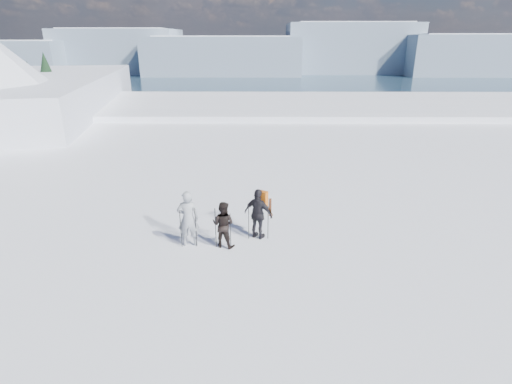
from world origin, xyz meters
TOP-DOWN VIEW (x-y plane):
  - lake_basin at (0.00, 30.00)m, footprint 820.00×820.00m
  - far_mountain_range at (29.60, 454.78)m, footprint 770.00×110.00m
  - near_ridge at (-26.56, 29.34)m, footprint 31.37×35.68m
  - skier_grey at (-3.81, 2.01)m, footprint 0.72×0.51m
  - skier_dark at (-2.70, 1.95)m, footprint 0.89×0.79m
  - skier_pack at (-1.59, 2.53)m, footprint 1.09×0.85m
  - backpack at (-1.47, 2.75)m, footprint 0.42×0.36m
  - ski_poles at (-2.75, 2.09)m, footprint 2.80×0.63m
  - skis_loose at (-1.19, 5.14)m, footprint 0.44×1.70m

SIDE VIEW (x-z plane):
  - far_mountain_range at x=29.60m, z-range -33.69..19.31m
  - lake_basin at x=0.00m, z-range -42.31..29.31m
  - near_ridge at x=-26.56m, z-range -16.29..9.33m
  - skis_loose at x=-1.19m, z-range 0.00..0.03m
  - ski_poles at x=-2.75m, z-range -0.05..1.30m
  - skier_dark at x=-2.70m, z-range 0.00..1.53m
  - skier_pack at x=-1.59m, z-range 0.00..1.73m
  - skier_grey at x=-3.81m, z-range 0.00..1.87m
  - backpack at x=-1.47m, z-range 1.73..2.25m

